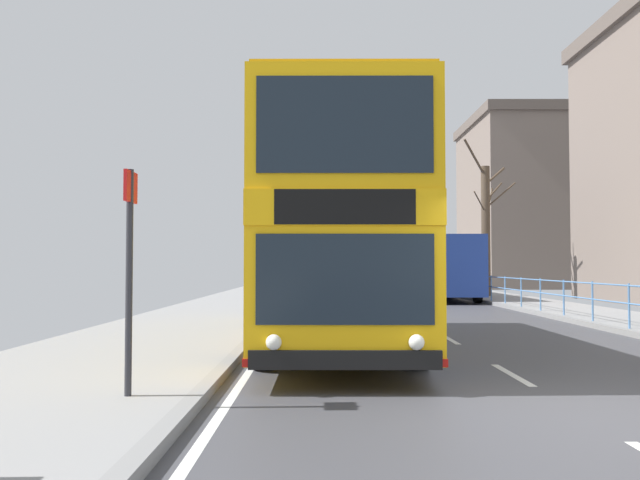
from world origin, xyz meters
TOP-DOWN VIEW (x-y plane):
  - ground at (-0.72, -0.00)m, footprint 15.80×140.00m
  - double_decker_bus_main at (-2.53, 6.18)m, footprint 2.77×10.62m
  - background_bus_far_lane at (2.86, 24.97)m, footprint 2.72×10.03m
  - pedestrian_railing_far_kerb at (4.45, 12.63)m, footprint 0.05×29.65m
  - bus_stop_sign_near at (-5.05, 0.26)m, footprint 0.08×0.44m
  - bare_tree_far_00 at (5.34, 25.48)m, footprint 2.89×2.24m
  - background_building_00 at (13.61, 43.31)m, footprint 10.14×11.82m

SIDE VIEW (x-z plane):
  - ground at x=-0.72m, z-range -0.06..0.14m
  - pedestrian_railing_far_kerb at x=4.45m, z-range 0.33..1.39m
  - background_bus_far_lane at x=2.86m, z-range 0.14..3.08m
  - bus_stop_sign_near at x=-5.05m, z-range 0.44..3.04m
  - double_decker_bus_main at x=-2.53m, z-range 0.10..4.41m
  - bare_tree_far_00 at x=5.34m, z-range -0.27..7.36m
  - background_building_00 at x=13.61m, z-range 0.03..12.97m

